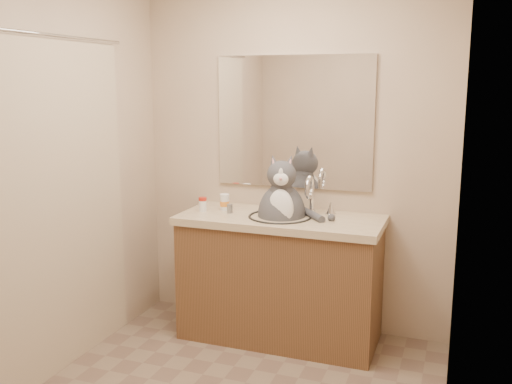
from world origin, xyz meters
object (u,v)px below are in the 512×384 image
cat (282,210)px  pill_bottle_redcap (203,204)px  pill_bottle_orange (225,202)px  grey_canister (230,209)px

cat → pill_bottle_redcap: bearing=170.6°
cat → pill_bottle_orange: 0.43m
cat → grey_canister: 0.36m
pill_bottle_redcap → grey_canister: pill_bottle_redcap is taller
cat → grey_canister: (-0.36, -0.03, -0.01)m
pill_bottle_orange → grey_canister: size_ratio=1.84×
pill_bottle_orange → grey_canister: (0.07, -0.07, -0.02)m
pill_bottle_redcap → pill_bottle_orange: 0.15m
pill_bottle_orange → grey_canister: 0.10m
pill_bottle_redcap → grey_canister: bearing=3.9°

